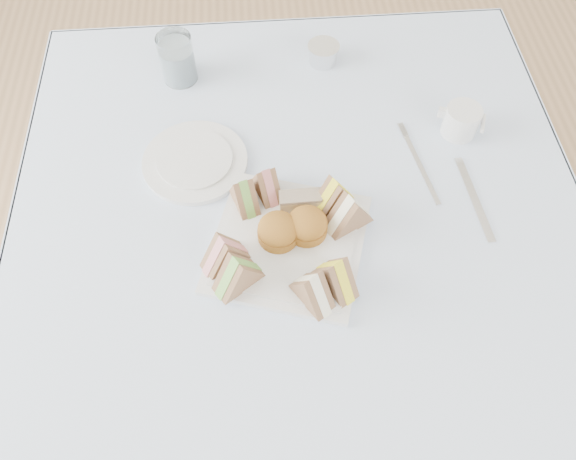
{
  "coord_description": "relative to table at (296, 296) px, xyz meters",
  "views": [
    {
      "loc": [
        -0.06,
        -0.57,
        1.57
      ],
      "look_at": [
        -0.03,
        -0.08,
        0.8
      ],
      "focal_mm": 35.0,
      "sensor_mm": 36.0,
      "label": 1
    }
  ],
  "objects": [
    {
      "name": "fork",
      "position": [
        0.23,
        0.06,
        0.38
      ],
      "size": [
        0.04,
        0.16,
        0.0
      ],
      "primitive_type": "cube",
      "rotation": [
        0.0,
        0.0,
        0.17
      ],
      "color": "silver",
      "rests_on": "tablecloth"
    },
    {
      "name": "scone_right",
      "position": [
        0.01,
        -0.07,
        0.41
      ],
      "size": [
        0.07,
        0.07,
        0.05
      ],
      "primitive_type": "cylinder",
      "rotation": [
        0.0,
        0.0,
        0.03
      ],
      "color": "olive",
      "rests_on": "serving_plate"
    },
    {
      "name": "creamer_jug",
      "position": [
        0.32,
        0.15,
        0.41
      ],
      "size": [
        0.09,
        0.09,
        0.06
      ],
      "primitive_type": "cylinder",
      "rotation": [
        0.0,
        0.0,
        -0.35
      ],
      "color": "silver",
      "rests_on": "tablecloth"
    },
    {
      "name": "sandwich_bl_b",
      "position": [
        -0.06,
        0.02,
        0.42
      ],
      "size": [
        0.06,
        0.08,
        0.07
      ],
      "primitive_type": null,
      "rotation": [
        0.0,
        0.0,
        1.92
      ],
      "color": "#82654B",
      "rests_on": "serving_plate"
    },
    {
      "name": "sandwich_fl_b",
      "position": [
        -0.11,
        -0.15,
        0.42
      ],
      "size": [
        0.09,
        0.08,
        0.07
      ],
      "primitive_type": null,
      "rotation": [
        0.0,
        0.0,
        0.61
      ],
      "color": "#82654B",
      "rests_on": "serving_plate"
    },
    {
      "name": "water_glass",
      "position": [
        -0.22,
        0.34,
        0.43
      ],
      "size": [
        0.09,
        0.09,
        0.1
      ],
      "primitive_type": "cylinder",
      "rotation": [
        0.0,
        0.0,
        -0.28
      ],
      "color": "white",
      "rests_on": "tablecloth"
    },
    {
      "name": "table",
      "position": [
        0.0,
        0.0,
        0.0
      ],
      "size": [
        0.9,
        0.9,
        0.74
      ],
      "primitive_type": "cube",
      "color": "brown",
      "rests_on": "floor"
    },
    {
      "name": "sandwich_fr_a",
      "position": [
        0.04,
        -0.17,
        0.42
      ],
      "size": [
        0.07,
        0.09,
        0.07
      ],
      "primitive_type": null,
      "rotation": [
        0.0,
        0.0,
        -1.02
      ],
      "color": "#82654B",
      "rests_on": "serving_plate"
    },
    {
      "name": "pastry_slice",
      "position": [
        0.0,
        -0.01,
        0.41
      ],
      "size": [
        0.07,
        0.03,
        0.03
      ],
      "primitive_type": "cube",
      "rotation": [
        0.0,
        0.0,
        0.02
      ],
      "color": "beige",
      "rests_on": "serving_plate"
    },
    {
      "name": "tablecloth",
      "position": [
        0.0,
        0.0,
        0.37
      ],
      "size": [
        1.02,
        1.02,
        0.01
      ],
      "primitive_type": "cube",
      "color": "#C7DDFB",
      "rests_on": "table"
    },
    {
      "name": "side_plate",
      "position": [
        -0.19,
        0.11,
        0.38
      ],
      "size": [
        0.24,
        0.24,
        0.01
      ],
      "primitive_type": "cylinder",
      "rotation": [
        0.0,
        0.0,
        -0.28
      ],
      "color": "silver",
      "rests_on": "tablecloth"
    },
    {
      "name": "sandwich_br_b",
      "position": [
        0.06,
        -0.01,
        0.42
      ],
      "size": [
        0.09,
        0.07,
        0.07
      ],
      "primitive_type": null,
      "rotation": [
        0.0,
        0.0,
        -2.64
      ],
      "color": "#82654B",
      "rests_on": "serving_plate"
    },
    {
      "name": "sandwich_br_a",
      "position": [
        0.08,
        -0.05,
        0.43
      ],
      "size": [
        0.09,
        0.07,
        0.08
      ],
      "primitive_type": null,
      "rotation": [
        0.0,
        0.0,
        -2.65
      ],
      "color": "#82654B",
      "rests_on": "serving_plate"
    },
    {
      "name": "scone_left",
      "position": [
        -0.04,
        -0.07,
        0.41
      ],
      "size": [
        0.09,
        0.09,
        0.05
      ],
      "primitive_type": "cylinder",
      "rotation": [
        0.0,
        0.0,
        -0.35
      ],
      "color": "olive",
      "rests_on": "serving_plate"
    },
    {
      "name": "sandwich_bl_a",
      "position": [
        -0.1,
        0.0,
        0.42
      ],
      "size": [
        0.06,
        0.08,
        0.07
      ],
      "primitive_type": null,
      "rotation": [
        0.0,
        0.0,
        1.88
      ],
      "color": "#82654B",
      "rests_on": "serving_plate"
    },
    {
      "name": "tea_strainer",
      "position": [
        0.08,
        0.37,
        0.39
      ],
      "size": [
        0.08,
        0.08,
        0.04
      ],
      "primitive_type": "cylinder",
      "rotation": [
        0.0,
        0.0,
        -0.27
      ],
      "color": "silver",
      "rests_on": "tablecloth"
    },
    {
      "name": "sandwich_fl_a",
      "position": [
        -0.13,
        -0.11,
        0.42
      ],
      "size": [
        0.09,
        0.07,
        0.07
      ],
      "primitive_type": null,
      "rotation": [
        0.0,
        0.0,
        0.52
      ],
      "color": "#82654B",
      "rests_on": "serving_plate"
    },
    {
      "name": "floor",
      "position": [
        0.0,
        0.0,
        -0.37
      ],
      "size": [
        4.0,
        4.0,
        0.0
      ],
      "primitive_type": "plane",
      "color": "#9E7751",
      "rests_on": "ground"
    },
    {
      "name": "knife",
      "position": [
        0.31,
        -0.01,
        0.38
      ],
      "size": [
        0.03,
        0.19,
        0.0
      ],
      "primitive_type": "cube",
      "rotation": [
        0.0,
        0.0,
        0.08
      ],
      "color": "silver",
      "rests_on": "tablecloth"
    },
    {
      "name": "sandwich_fr_b",
      "position": [
        0.0,
        -0.19,
        0.42
      ],
      "size": [
        0.07,
        0.09,
        0.07
      ],
      "primitive_type": null,
      "rotation": [
        0.0,
        0.0,
        -0.98
      ],
      "color": "#82654B",
      "rests_on": "serving_plate"
    },
    {
      "name": "serving_plate",
      "position": [
        -0.03,
        -0.08,
        0.38
      ],
      "size": [
        0.31,
        0.31,
        0.01
      ],
      "primitive_type": "cube",
      "rotation": [
        0.0,
        0.0,
        -0.3
      ],
      "color": "silver",
      "rests_on": "tablecloth"
    }
  ]
}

